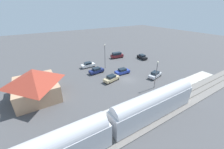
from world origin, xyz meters
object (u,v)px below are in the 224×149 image
(sedan_navy, at_px, (96,70))
(sedan_white, at_px, (88,65))
(sedan_black, at_px, (142,57))
(sedan_blue, at_px, (122,71))
(sedan_silver, at_px, (155,75))
(suv_maroon, at_px, (117,55))
(station_building, at_px, (35,84))
(pedestrian_on_platform, at_px, (158,92))
(sedan_tan, at_px, (111,78))
(light_pole_near_platform, at_px, (156,71))
(light_pole_lot_center, at_px, (105,54))

(sedan_navy, xyz_separation_m, sedan_white, (5.64, 0.35, 0.00))
(sedan_black, xyz_separation_m, sedan_blue, (-7.06, 14.57, 0.00))
(sedan_white, bearing_deg, sedan_silver, -142.28)
(sedan_black, xyz_separation_m, suv_maroon, (6.18, 7.69, 0.27))
(suv_maroon, bearing_deg, station_building, 113.23)
(sedan_silver, bearing_deg, station_building, 76.19)
(pedestrian_on_platform, relative_size, sedan_black, 0.37)
(sedan_tan, relative_size, sedan_silver, 1.00)
(station_building, xyz_separation_m, sedan_tan, (-2.59, -17.76, -2.24))
(sedan_navy, bearing_deg, sedan_black, -83.46)
(sedan_white, height_order, light_pole_near_platform, light_pole_near_platform)
(sedan_silver, xyz_separation_m, light_pole_near_platform, (-3.95, 4.56, 3.62))
(light_pole_lot_center, bearing_deg, sedan_white, 51.52)
(sedan_navy, bearing_deg, light_pole_lot_center, -63.93)
(sedan_navy, bearing_deg, pedestrian_on_platform, -162.08)
(sedan_blue, bearing_deg, sedan_tan, 112.57)
(pedestrian_on_platform, bearing_deg, station_building, 57.78)
(sedan_black, height_order, light_pole_lot_center, light_pole_lot_center)
(sedan_white, bearing_deg, light_pole_near_platform, -157.59)
(sedan_white, xyz_separation_m, light_pole_lot_center, (-3.60, -4.53, 4.11))
(light_pole_near_platform, relative_size, light_pole_lot_center, 0.89)
(pedestrian_on_platform, xyz_separation_m, sedan_white, (24.09, 6.31, -0.40))
(light_pole_lot_center, bearing_deg, pedestrian_on_platform, -175.02)
(sedan_navy, bearing_deg, sedan_blue, -126.33)
(pedestrian_on_platform, height_order, sedan_white, pedestrian_on_platform)
(station_building, distance_m, sedan_silver, 30.46)
(pedestrian_on_platform, relative_size, light_pole_lot_center, 0.22)
(sedan_white, relative_size, suv_maroon, 0.89)
(light_pole_near_platform, bearing_deg, sedan_blue, 10.56)
(pedestrian_on_platform, xyz_separation_m, sedan_silver, (6.97, -6.93, -0.40))
(suv_maroon, relative_size, light_pole_near_platform, 0.72)
(station_building, bearing_deg, sedan_white, -58.74)
(sedan_tan, distance_m, light_pole_near_platform, 11.79)
(sedan_black, height_order, suv_maroon, suv_maroon)
(station_building, xyz_separation_m, sedan_blue, (-0.43, -22.94, -2.24))
(station_building, bearing_deg, sedan_tan, -98.29)
(sedan_black, height_order, sedan_white, same)
(sedan_navy, distance_m, sedan_blue, 7.86)
(sedan_silver, bearing_deg, light_pole_lot_center, 32.80)
(station_building, xyz_separation_m, suv_maroon, (12.80, -29.82, -1.97))
(station_building, height_order, light_pole_lot_center, light_pole_lot_center)
(sedan_black, height_order, sedan_blue, same)
(pedestrian_on_platform, xyz_separation_m, light_pole_lot_center, (20.49, 1.79, 3.70))
(pedestrian_on_platform, bearing_deg, suv_maroon, -15.01)
(sedan_white, distance_m, light_pole_lot_center, 7.09)
(pedestrian_on_platform, xyz_separation_m, sedan_blue, (13.79, -0.37, -0.40))
(pedestrian_on_platform, xyz_separation_m, suv_maroon, (27.02, -7.25, -0.13))
(sedan_silver, distance_m, light_pole_near_platform, 7.03)
(light_pole_near_platform, xyz_separation_m, light_pole_lot_center, (17.47, 4.16, 0.49))
(sedan_tan, bearing_deg, sedan_navy, 9.60)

